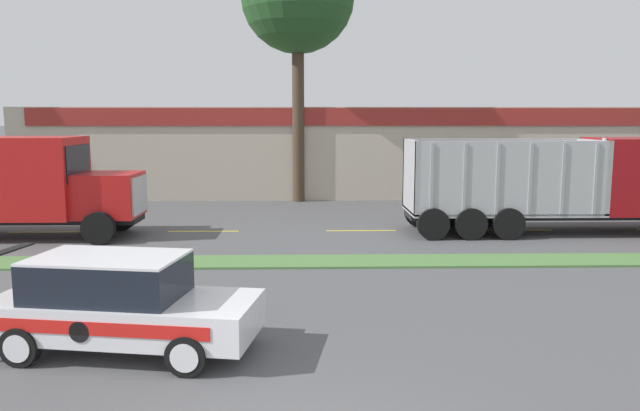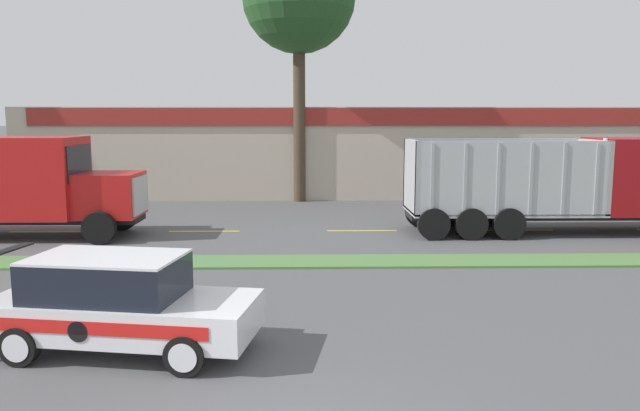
% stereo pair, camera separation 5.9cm
% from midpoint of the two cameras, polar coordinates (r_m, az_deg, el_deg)
% --- Properties ---
extents(grass_verge, '(120.00, 1.45, 0.06)m').
position_cam_midpoint_polar(grass_verge, '(16.73, -2.04, -5.15)').
color(grass_verge, '#517F42').
rests_on(grass_verge, ground_plane).
extents(centre_line_3, '(2.40, 0.14, 0.01)m').
position_cam_midpoint_polar(centre_line_3, '(23.14, -24.00, -2.22)').
color(centre_line_3, yellow).
rests_on(centre_line_3, ground_plane).
extents(centre_line_4, '(2.40, 0.14, 0.01)m').
position_cam_midpoint_polar(centre_line_4, '(21.65, -10.68, -2.33)').
color(centre_line_4, yellow).
rests_on(centre_line_4, ground_plane).
extents(centre_line_5, '(2.40, 0.14, 0.01)m').
position_cam_midpoint_polar(centre_line_5, '(21.44, 3.72, -2.30)').
color(centre_line_5, yellow).
rests_on(centre_line_5, ground_plane).
extents(centre_line_6, '(2.40, 0.14, 0.01)m').
position_cam_midpoint_polar(centre_line_6, '(22.57, 17.52, -2.14)').
color(centre_line_6, yellow).
rests_on(centre_line_6, ground_plane).
extents(dump_truck_lead, '(10.98, 2.75, 3.21)m').
position_cam_midpoint_polar(dump_truck_lead, '(22.94, 24.30, 1.70)').
color(dump_truck_lead, black).
rests_on(dump_truck_lead, ground_plane).
extents(rally_car, '(4.57, 2.41, 1.64)m').
position_cam_midpoint_polar(rally_car, '(10.89, -18.04, -8.46)').
color(rally_car, white).
rests_on(rally_car, ground_plane).
extents(store_building_backdrop, '(38.76, 12.10, 4.34)m').
position_cam_midpoint_polar(store_building_backdrop, '(35.33, 7.94, 5.24)').
color(store_building_backdrop, '#BCB29E').
rests_on(store_building_backdrop, ground_plane).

